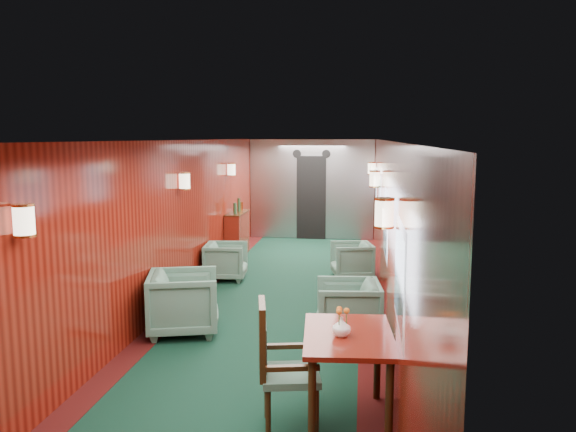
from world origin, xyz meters
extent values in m
plane|color=#0D3020|center=(0.00, 0.00, 0.00)|extent=(12.00, 12.00, 0.00)
cube|color=white|center=(0.00, 0.00, 2.35)|extent=(3.00, 12.00, 0.10)
cube|color=white|center=(0.00, 0.00, 2.36)|extent=(1.20, 12.00, 0.06)
cube|color=maroon|center=(0.00, 6.00, 1.20)|extent=(3.00, 0.10, 2.40)
cube|color=maroon|center=(-1.50, 0.00, 1.20)|extent=(0.10, 12.00, 2.40)
cube|color=maroon|center=(1.50, 0.00, 1.20)|extent=(0.10, 12.00, 2.40)
cube|color=#380B0B|center=(-1.35, 0.00, 0.00)|extent=(0.30, 12.00, 0.01)
cube|color=#380B0B|center=(1.35, 0.00, 0.00)|extent=(0.30, 12.00, 0.01)
cube|color=#A7A9AE|center=(0.00, 5.92, 1.20)|extent=(2.98, 0.12, 2.38)
cube|color=black|center=(0.00, 5.84, 1.00)|extent=(0.70, 0.06, 2.00)
cylinder|color=black|center=(-0.35, 5.85, 2.05)|extent=(0.20, 0.04, 0.20)
cylinder|color=black|center=(0.35, 5.85, 2.05)|extent=(0.20, 0.04, 0.20)
cube|color=#B4B6BB|center=(1.49, -3.50, 1.45)|extent=(0.02, 1.10, 0.80)
cube|color=#3F575F|center=(1.48, -3.50, 1.45)|extent=(0.01, 0.96, 0.66)
cube|color=#B4B6BB|center=(1.49, -1.00, 1.45)|extent=(0.02, 1.10, 0.80)
cube|color=#3F575F|center=(1.48, -1.00, 1.45)|extent=(0.01, 0.96, 0.66)
cube|color=#B4B6BB|center=(1.49, 1.50, 1.45)|extent=(0.02, 1.10, 0.80)
cube|color=#3F575F|center=(1.48, 1.50, 1.45)|extent=(0.01, 0.96, 0.66)
cube|color=#B4B6BB|center=(1.49, 4.00, 1.45)|extent=(0.02, 1.10, 0.80)
cube|color=#3F575F|center=(1.48, 4.00, 1.45)|extent=(0.01, 0.96, 0.66)
cylinder|color=#FFEDC6|center=(-1.40, -3.50, 1.80)|extent=(0.16, 0.16, 0.24)
cylinder|color=#C48937|center=(-1.40, -3.50, 1.68)|extent=(0.17, 0.17, 0.02)
cylinder|color=#FFEDC6|center=(1.40, -2.70, 1.80)|extent=(0.16, 0.16, 0.24)
cylinder|color=#C48937|center=(1.40, -2.70, 1.68)|extent=(0.17, 0.17, 0.02)
cylinder|color=#FFEDC6|center=(-1.40, 0.50, 1.80)|extent=(0.16, 0.16, 0.24)
cylinder|color=#C48937|center=(-1.40, 0.50, 1.68)|extent=(0.17, 0.17, 0.02)
cylinder|color=#FFEDC6|center=(1.40, 1.30, 1.80)|extent=(0.16, 0.16, 0.24)
cylinder|color=#C48937|center=(1.40, 1.30, 1.68)|extent=(0.17, 0.17, 0.02)
cylinder|color=#FFEDC6|center=(-1.40, 3.50, 1.80)|extent=(0.16, 0.16, 0.24)
cylinder|color=#C48937|center=(-1.40, 3.50, 1.68)|extent=(0.17, 0.17, 0.02)
cylinder|color=#FFEDC6|center=(1.40, 4.30, 1.80)|extent=(0.16, 0.16, 0.24)
cylinder|color=#C48937|center=(1.40, 4.30, 1.68)|extent=(0.17, 0.17, 0.02)
cube|color=maroon|center=(1.12, -2.93, 0.78)|extent=(0.82, 1.12, 0.04)
cylinder|color=#381E0C|center=(0.85, -3.41, 0.38)|extent=(0.06, 0.06, 0.76)
cylinder|color=#381E0C|center=(1.45, -3.36, 0.38)|extent=(0.06, 0.06, 0.76)
cylinder|color=#381E0C|center=(0.78, -2.50, 0.38)|extent=(0.06, 0.06, 0.76)
cylinder|color=#381E0C|center=(1.38, -2.45, 0.38)|extent=(0.06, 0.06, 0.76)
cube|color=#1F4A3F|center=(0.64, -3.09, 0.47)|extent=(0.55, 0.55, 0.06)
cube|color=#381E0C|center=(0.41, -3.14, 0.80)|extent=(0.13, 0.43, 0.61)
cube|color=#1F4A3F|center=(0.44, -3.13, 0.74)|extent=(0.08, 0.33, 0.37)
cube|color=#381E0C|center=(0.69, -3.32, 0.63)|extent=(0.43, 0.13, 0.04)
cube|color=#381E0C|center=(0.60, -2.86, 0.63)|extent=(0.43, 0.13, 0.04)
cylinder|color=#381E0C|center=(0.49, -3.32, 0.22)|extent=(0.05, 0.05, 0.44)
cylinder|color=#381E0C|center=(0.87, -3.24, 0.22)|extent=(0.05, 0.05, 0.44)
cylinder|color=#381E0C|center=(0.42, -2.94, 0.22)|extent=(0.05, 0.05, 0.44)
cylinder|color=#381E0C|center=(0.80, -2.86, 0.22)|extent=(0.05, 0.05, 0.44)
cube|color=maroon|center=(-1.34, 3.69, 0.45)|extent=(0.30, 1.00, 0.90)
cube|color=#381E0C|center=(-1.33, 3.69, 0.90)|extent=(0.32, 1.02, 0.02)
cylinder|color=#214327|center=(-1.32, 3.44, 1.02)|extent=(0.07, 0.07, 0.22)
cylinder|color=#214327|center=(-1.32, 3.79, 1.05)|extent=(0.06, 0.06, 0.28)
cylinder|color=#C48937|center=(-1.32, 3.99, 1.00)|extent=(0.08, 0.08, 0.18)
imported|color=white|center=(1.06, -3.00, 0.88)|extent=(0.20, 0.20, 0.16)
imported|color=#1F4A3F|center=(-0.98, -0.93, 0.39)|extent=(1.05, 1.03, 0.78)
imported|color=#1F4A3F|center=(-1.10, 1.76, 0.32)|extent=(0.76, 0.74, 0.64)
imported|color=#1F4A3F|center=(1.06, -0.82, 0.35)|extent=(0.85, 0.83, 0.70)
imported|color=#1F4A3F|center=(1.05, 2.16, 0.31)|extent=(0.81, 0.80, 0.62)
camera|label=1|loc=(1.21, -7.51, 2.44)|focal=35.00mm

